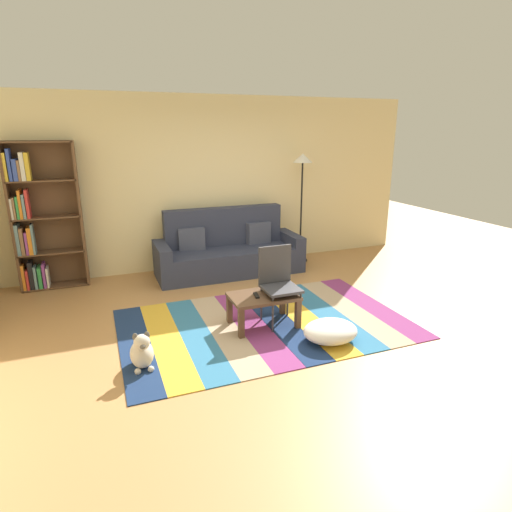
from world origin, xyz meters
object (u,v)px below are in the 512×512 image
(bookshelf, at_px, (38,220))
(pouf, at_px, (330,331))
(standing_lamp, at_px, (302,172))
(dog, at_px, (142,352))
(folding_chair, at_px, (278,278))
(coffee_table, at_px, (263,300))
(couch, at_px, (228,252))
(tv_remote, at_px, (256,295))

(bookshelf, bearing_deg, pouf, -44.42)
(bookshelf, relative_size, standing_lamp, 1.13)
(dog, xyz_separation_m, folding_chair, (1.61, 0.47, 0.37))
(coffee_table, bearing_deg, pouf, -49.60)
(coffee_table, distance_m, pouf, 0.83)
(coffee_table, xyz_separation_m, standing_lamp, (1.54, 2.13, 1.20))
(folding_chair, bearing_deg, pouf, -43.33)
(coffee_table, xyz_separation_m, dog, (-1.41, -0.42, -0.15))
(dog, height_order, standing_lamp, standing_lamp)
(bookshelf, relative_size, pouf, 3.44)
(couch, height_order, coffee_table, couch)
(standing_lamp, bearing_deg, coffee_table, -125.98)
(standing_lamp, xyz_separation_m, tv_remote, (-1.63, -2.14, -1.12))
(bookshelf, distance_m, dog, 3.00)
(couch, height_order, pouf, couch)
(bookshelf, height_order, standing_lamp, bookshelf)
(tv_remote, height_order, folding_chair, folding_chair)
(couch, xyz_separation_m, pouf, (0.31, -2.61, -0.22))
(bookshelf, xyz_separation_m, coffee_table, (2.43, -2.28, -0.67))
(pouf, height_order, dog, dog)
(coffee_table, bearing_deg, standing_lamp, 54.02)
(standing_lamp, xyz_separation_m, folding_chair, (-1.34, -2.07, -0.98))
(dog, bearing_deg, tv_remote, 17.33)
(folding_chair, bearing_deg, coffee_table, -144.19)
(pouf, relative_size, tv_remote, 3.95)
(coffee_table, xyz_separation_m, tv_remote, (-0.09, -0.01, 0.08))
(standing_lamp, bearing_deg, pouf, -110.42)
(coffee_table, relative_size, tv_remote, 5.06)
(couch, height_order, bookshelf, bookshelf)
(couch, relative_size, coffee_table, 2.98)
(standing_lamp, bearing_deg, tv_remote, -127.38)
(standing_lamp, relative_size, folding_chair, 2.01)
(tv_remote, bearing_deg, coffee_table, 14.68)
(tv_remote, bearing_deg, couch, 90.15)
(pouf, relative_size, dog, 1.49)
(bookshelf, distance_m, coffee_table, 3.40)
(pouf, bearing_deg, coffee_table, 130.40)
(pouf, xyz_separation_m, standing_lamp, (1.02, 2.74, 1.39))
(coffee_table, distance_m, standing_lamp, 2.89)
(dog, distance_m, tv_remote, 1.40)
(coffee_table, bearing_deg, tv_remote, -173.97)
(couch, relative_size, dog, 5.69)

